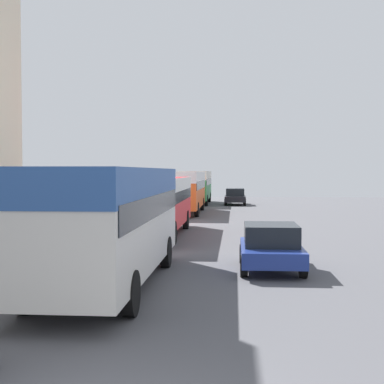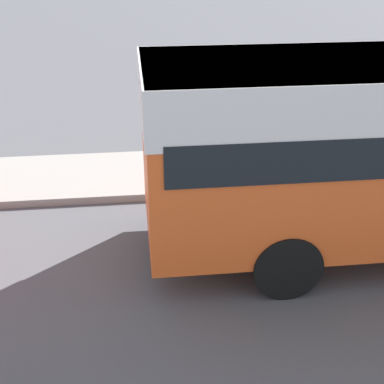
# 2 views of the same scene
# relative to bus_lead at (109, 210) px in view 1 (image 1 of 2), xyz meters

# --- Properties ---
(bus_lead) EXTENTS (2.58, 9.58, 3.20)m
(bus_lead) POSITION_rel_bus_lead_xyz_m (0.00, 0.00, 0.00)
(bus_lead) COLOR silver
(bus_lead) RESTS_ON ground_plane
(bus_following) EXTENTS (2.55, 10.00, 2.80)m
(bus_following) POSITION_rel_bus_lead_xyz_m (-0.40, 11.44, -0.23)
(bus_following) COLOR red
(bus_following) RESTS_ON ground_plane
(bus_third_in_line) EXTENTS (2.54, 10.05, 3.10)m
(bus_third_in_line) POSITION_rel_bus_lead_xyz_m (-0.36, 25.41, -0.05)
(bus_third_in_line) COLOR #EA5B23
(bus_third_in_line) RESTS_ON ground_plane
(bus_rear) EXTENTS (2.54, 9.87, 3.13)m
(bus_rear) POSITION_rel_bus_lead_xyz_m (-0.33, 36.91, -0.04)
(bus_rear) COLOR #2D8447
(bus_rear) RESTS_ON ground_plane
(car_crossing) EXTENTS (1.96, 4.43, 1.53)m
(car_crossing) POSITION_rel_bus_lead_xyz_m (3.40, 35.90, -1.27)
(car_crossing) COLOR black
(car_crossing) RESTS_ON ground_plane
(car_far_curb) EXTENTS (1.94, 3.81, 1.45)m
(car_far_curb) POSITION_rel_bus_lead_xyz_m (4.51, 2.77, -1.31)
(car_far_curb) COLOR navy
(car_far_curb) RESTS_ON ground_plane
(pedestrian_near_curb) EXTENTS (0.37, 0.37, 1.72)m
(pedestrian_near_curb) POSITION_rel_bus_lead_xyz_m (-2.78, 36.29, -1.03)
(pedestrian_near_curb) COLOR #232838
(pedestrian_near_curb) RESTS_ON sidewalk
(pedestrian_walking_away) EXTENTS (0.33, 0.33, 1.57)m
(pedestrian_walking_away) POSITION_rel_bus_lead_xyz_m (-3.24, 30.64, -1.11)
(pedestrian_walking_away) COLOR #232838
(pedestrian_walking_away) RESTS_ON sidewalk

